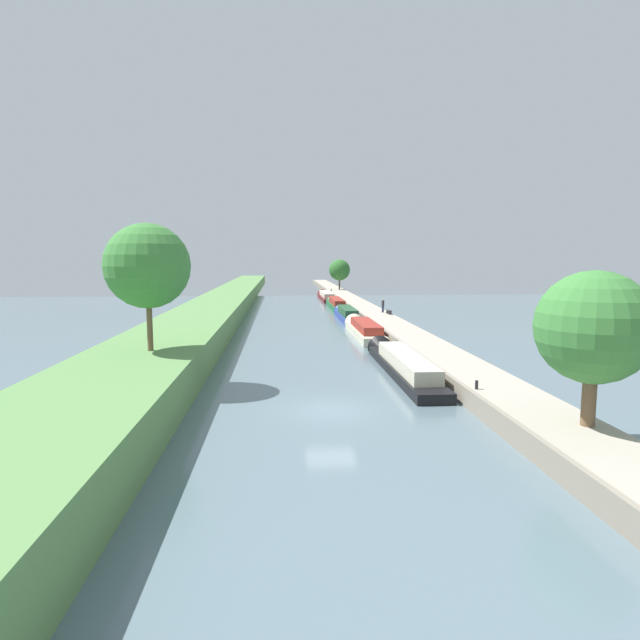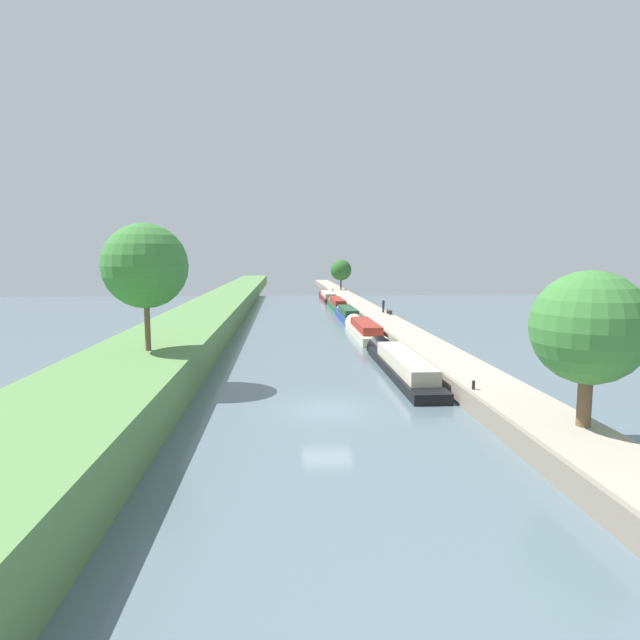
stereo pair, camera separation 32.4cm
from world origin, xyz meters
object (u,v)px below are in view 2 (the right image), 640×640
Objects in this scene: narrowboat_cream at (363,329)px; person_walking at (383,305)px; narrowboat_blue at (347,314)px; mooring_bollard_near at (473,385)px; mooring_bollard_far at (333,290)px; narrowboat_green at (337,304)px; park_bench at (389,311)px; narrowboat_black at (400,363)px; narrowboat_maroon at (327,296)px.

person_walking is at bearing 70.53° from narrowboat_cream.
narrowboat_blue is 29.01× the size of mooring_bollard_near.
mooring_bollard_far is at bearing 93.40° from person_walking.
narrowboat_green is 17.68m from park_bench.
mooring_bollard_far is at bearing 86.12° from narrowboat_green.
narrowboat_cream is 31.10× the size of mooring_bollard_near.
narrowboat_cream is at bearing 94.12° from mooring_bollard_near.
narrowboat_blue is at bearing -90.56° from narrowboat_green.
narrowboat_black is at bearing -99.85° from park_bench.
narrowboat_green is at bearing -89.90° from narrowboat_maroon.
narrowboat_maroon is (0.07, 44.82, -0.03)m from narrowboat_cream.
mooring_bollard_far is (1.84, 52.91, 0.59)m from narrowboat_cream.
person_walking is (4.32, 28.90, 1.26)m from narrowboat_black.
park_bench is (0.38, -1.86, -0.53)m from person_walking.
park_bench reaches higher than mooring_bollard_near.
mooring_bollard_far is (1.74, 25.63, 0.54)m from narrowboat_green.
narrowboat_black is 16.83m from narrowboat_cream.
narrowboat_black reaches higher than park_bench.
narrowboat_green is at bearing -93.88° from mooring_bollard_far.
narrowboat_cream is at bearing -114.47° from park_bench.
mooring_bollard_near is at bearing -93.70° from person_walking.
person_walking is 40.92m from mooring_bollard_far.
narrowboat_green is 9.84× the size of park_bench.
person_walking is (4.30, -1.39, 1.21)m from narrowboat_blue.
narrowboat_green reaches higher than park_bench.
park_bench is at bearing -34.84° from narrowboat_blue.
narrowboat_black is at bearing 102.32° from mooring_bollard_near.
narrowboat_cream is 12.86m from person_walking.
narrowboat_blue is 7.87× the size of person_walking.
narrowboat_green is at bearing 89.79° from narrowboat_cream.
park_bench is (4.70, 27.04, 0.74)m from narrowboat_black.
mooring_bollard_near is (1.87, -38.94, 0.57)m from narrowboat_blue.
person_walking is at bearing 101.44° from park_bench.
mooring_bollard_far is 42.80m from park_bench.
narrowboat_black is at bearing -98.50° from person_walking.
mooring_bollard_near is (1.77, -70.30, 0.62)m from narrowboat_maroon.
narrowboat_maroon is (0.12, 61.65, -0.00)m from narrowboat_black.
person_walking reaches higher than narrowboat_green.
narrowboat_cream is (0.05, 16.83, 0.03)m from narrowboat_black.
narrowboat_green is 8.89× the size of person_walking.
narrowboat_black is 36.00× the size of mooring_bollard_near.
narrowboat_black reaches higher than mooring_bollard_near.
narrowboat_maroon is at bearing 97.31° from person_walking.
narrowboat_black is 1.10× the size of narrowboat_green.
park_bench is at bearing 65.53° from narrowboat_cream.
narrowboat_green is 17.54m from narrowboat_maroon.
narrowboat_green is at bearing 104.90° from park_bench.
person_walking is at bearing -17.96° from narrowboat_blue.
narrowboat_black is 30.29m from narrowboat_blue.
narrowboat_green is 32.79× the size of mooring_bollard_near.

